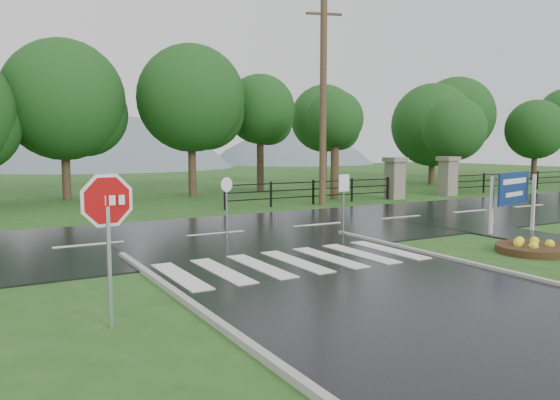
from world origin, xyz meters
TOP-DOWN VIEW (x-y plane):
  - ground at (0.00, 0.00)m, footprint 120.00×120.00m
  - main_road at (0.00, 10.00)m, footprint 90.00×8.00m
  - walkway at (8.50, 4.00)m, footprint 2.20×11.00m
  - crosswalk at (0.00, 5.00)m, footprint 6.50×2.80m
  - pillar_west at (13.00, 16.00)m, footprint 1.00×1.00m
  - pillar_east at (17.00, 16.00)m, footprint 1.00×1.00m
  - fence_west at (7.75, 16.00)m, footprint 9.58×0.08m
  - hills at (3.49, 65.00)m, footprint 102.00×48.00m
  - treeline at (1.00, 24.00)m, footprint 83.20×5.20m
  - stop_sign at (-5.07, 2.46)m, footprint 1.18×0.21m
  - estate_billboard at (8.77, 5.44)m, footprint 2.26×0.65m
  - flower_bed at (6.38, 2.93)m, footprint 2.00×2.00m
  - reg_sign_small at (3.42, 7.65)m, footprint 0.44×0.08m
  - reg_sign_round at (-0.06, 9.00)m, footprint 0.44×0.15m
  - utility_pole_east at (7.95, 15.50)m, footprint 1.68×0.69m
  - entrance_tree_left at (10.10, 17.50)m, footprint 3.02×3.02m
  - entrance_tree_right at (19.03, 17.50)m, footprint 3.88×3.88m

SIDE VIEW (x-z plane):
  - hills at x=3.49m, z-range -39.54..8.46m
  - ground at x=0.00m, z-range 0.00..0.00m
  - main_road at x=0.00m, z-range -0.02..0.02m
  - walkway at x=8.50m, z-range -0.02..0.02m
  - treeline at x=1.00m, z-range -5.00..5.00m
  - crosswalk at x=0.00m, z-range 0.05..0.07m
  - flower_bed at x=6.38m, z-range -0.05..0.35m
  - fence_west at x=7.75m, z-range 0.12..1.32m
  - pillar_west at x=13.00m, z-range 0.06..2.30m
  - pillar_east at x=17.00m, z-range 0.06..2.30m
  - reg_sign_round at x=-0.06m, z-range 0.29..2.23m
  - estate_billboard at x=8.77m, z-range 0.38..2.41m
  - reg_sign_small at x=3.42m, z-range 0.43..2.43m
  - stop_sign at x=-5.07m, z-range 0.53..3.20m
  - entrance_tree_right at x=19.03m, z-range 0.93..6.74m
  - entrance_tree_left at x=10.10m, z-range 1.32..7.11m
  - utility_pole_east at x=7.95m, z-range 0.08..9.89m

